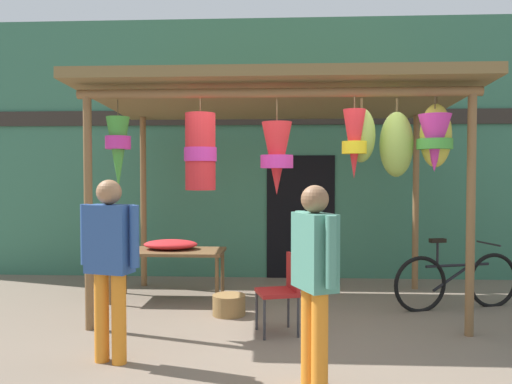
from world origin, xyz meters
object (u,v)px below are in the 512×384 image
Objects in this scene: shopper_by_bananas at (315,270)px; folding_chair at (284,286)px; flower_heap_on_table at (172,244)px; wicker_basket_by_table at (229,305)px; display_table at (169,255)px; parked_bicycle at (457,281)px; vendor_in_orange at (110,255)px.

folding_chair is at bearing 99.57° from shopper_by_bananas.
wicker_basket_by_table is at bearing -41.85° from flower_heap_on_table.
shopper_by_bananas reaches higher than display_table.
flower_heap_on_table is at bearing 174.77° from parked_bicycle.
flower_heap_on_table reaches higher than wicker_basket_by_table.
parked_bicycle is (3.74, -0.27, -0.26)m from display_table.
display_table reaches higher than wicker_basket_by_table.
display_table is 1.24m from wicker_basket_by_table.
flower_heap_on_table is 0.46× the size of shopper_by_bananas.
flower_heap_on_table is 2.37m from vendor_in_orange.
display_table is 3.75m from parked_bicycle.
vendor_in_orange reaches higher than wicker_basket_by_table.
shopper_by_bananas is at bearing -128.02° from parked_bicycle.
vendor_in_orange is (-0.01, -2.29, 0.36)m from display_table.
display_table is 0.15m from flower_heap_on_table.
wicker_basket_by_table is 0.23× the size of parked_bicycle.
display_table is 0.91× the size of vendor_in_orange.
display_table is 1.78× the size of folding_chair.
shopper_by_bananas reaches higher than folding_chair.
flower_heap_on_table is at bearing 121.86° from shopper_by_bananas.
shopper_by_bananas is at bearing -80.43° from folding_chair.
shopper_by_bananas is at bearing -58.14° from flower_heap_on_table.
shopper_by_bananas reaches higher than wicker_basket_by_table.
vendor_in_orange reaches higher than shopper_by_bananas.
folding_chair is 2.12× the size of wicker_basket_by_table.
parked_bicycle is (2.18, 1.10, -0.16)m from folding_chair.
vendor_in_orange is at bearing -119.72° from wicker_basket_by_table.
shopper_by_bananas reaches higher than flower_heap_on_table.
flower_heap_on_table is 3.74m from parked_bicycle.
parked_bicycle is at bearing 26.64° from folding_chair.
parked_bicycle reaches higher than folding_chair.
parked_bicycle is 1.05× the size of shopper_by_bananas.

